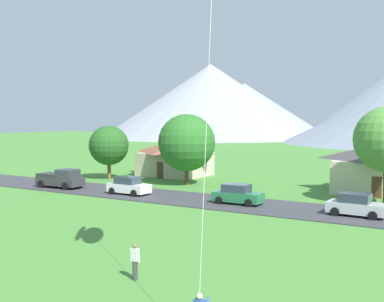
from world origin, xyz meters
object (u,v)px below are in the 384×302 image
Objects in this scene: house_leftmost at (383,167)px; house_left_center at (175,157)px; tree_near_left at (109,145)px; pickup_truck_charcoal_west_side at (61,178)px; tree_right_of_center at (187,143)px; parked_car_silver_east_end at (356,205)px; parked_car_green_west_end at (238,194)px; watcher_person at (135,261)px; parked_car_white_mid_west at (129,186)px.

house_leftmost is 25.64m from house_left_center.
pickup_truck_charcoal_west_side is (0.90, -8.69, -3.03)m from tree_near_left.
pickup_truck_charcoal_west_side is (-9.96, -9.06, -3.63)m from tree_right_of_center.
parked_car_silver_east_end is at bearing -22.25° from tree_right_of_center.
tree_near_left reaches higher than parked_car_silver_east_end.
tree_right_of_center is 1.84× the size of parked_car_silver_east_end.
house_left_center is at bearing 75.54° from pickup_truck_charcoal_west_side.
house_leftmost is at bearing 13.86° from tree_right_of_center.
tree_near_left is at bearing -125.06° from house_left_center.
tree_right_of_center is at bearing 141.28° from parked_car_green_west_end.
tree_right_of_center is (-19.67, -4.85, 2.10)m from house_leftmost.
tree_right_of_center is (5.90, -6.70, 2.31)m from house_left_center.
parked_car_green_west_end and parked_car_silver_east_end have the same top height.
parked_car_green_west_end is 2.53× the size of watcher_person.
house_leftmost is 33.05m from watcher_person.
parked_car_silver_east_end is at bearing -89.08° from house_leftmost.
tree_near_left is 37.33m from watcher_person.
watcher_person is at bearing -99.30° from house_leftmost.
parked_car_white_mid_west and parked_car_silver_east_end have the same top height.
house_left_center is at bearing 131.35° from tree_right_of_center.
house_left_center reaches higher than pickup_truck_charcoal_west_side.
parked_car_silver_east_end is at bearing -0.26° from parked_car_green_west_end.
watcher_person is (24.30, -18.66, -0.18)m from pickup_truck_charcoal_west_side.
house_leftmost is at bearing 25.15° from pickup_truck_charcoal_west_side.
tree_right_of_center is at bearing 1.98° from tree_near_left.
tree_right_of_center is 1.86× the size of parked_car_white_mid_west.
tree_right_of_center reaches higher than parked_car_green_west_end.
parked_car_silver_east_end is at bearing -14.16° from tree_near_left.
watcher_person is (25.20, -27.35, -3.21)m from tree_near_left.
pickup_truck_charcoal_west_side is at bearing -137.71° from tree_right_of_center.
tree_near_left reaches higher than pickup_truck_charcoal_west_side.
tree_near_left reaches higher than parked_car_white_mid_west.
parked_car_green_west_end is 1.00× the size of parked_car_white_mid_west.
tree_right_of_center reaches higher than watcher_person.
tree_near_left is at bearing 139.11° from parked_car_white_mid_west.
house_left_center is 1.62× the size of pickup_truck_charcoal_west_side.
house_leftmost reaches higher than parked_car_white_mid_west.
house_left_center is 21.84m from parked_car_green_west_end.
tree_near_left is at bearing 132.67° from watcher_person.
house_leftmost is 20.37m from tree_right_of_center.
tree_near_left is 1.23× the size of pickup_truck_charcoal_west_side.
tree_right_of_center reaches higher than house_left_center.
tree_near_left is at bearing -170.29° from house_leftmost.
tree_near_left is 22.56m from parked_car_green_west_end.
pickup_truck_charcoal_west_side is at bearing -177.22° from parked_car_green_west_end.
watcher_person is (15.49, -18.93, 0.01)m from parked_car_white_mid_west.
tree_near_left is (-30.54, -5.23, 1.50)m from house_leftmost.
parked_car_silver_east_end is 20.36m from watcher_person.
parked_car_silver_east_end is at bearing 74.19° from watcher_person.
parked_car_silver_east_end is 0.81× the size of pickup_truck_charcoal_west_side.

